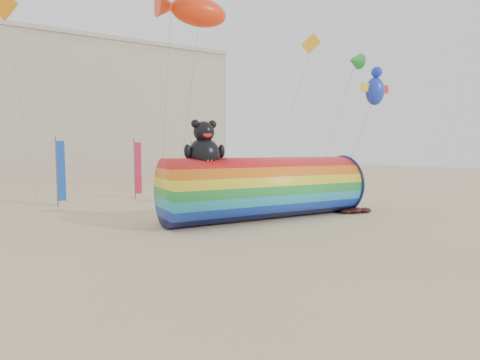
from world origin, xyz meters
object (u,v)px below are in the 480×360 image
hotel_building (20,109)px  windsock_assembly (265,186)px  kite_handler (336,196)px  fabric_bundle (356,210)px

hotel_building → windsock_assembly: size_ratio=4.66×
hotel_building → kite_handler: hotel_building is taller
hotel_building → fabric_bundle: hotel_building is taller
windsock_assembly → fabric_bundle: (6.45, -1.22, -1.81)m
hotel_building → kite_handler: (20.25, -44.42, -9.37)m
kite_handler → fabric_bundle: (0.22, -1.73, -0.76)m
windsock_assembly → kite_handler: windsock_assembly is taller
windsock_assembly → hotel_building: bearing=107.3°
kite_handler → fabric_bundle: size_ratio=0.71×
windsock_assembly → fabric_bundle: 6.81m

